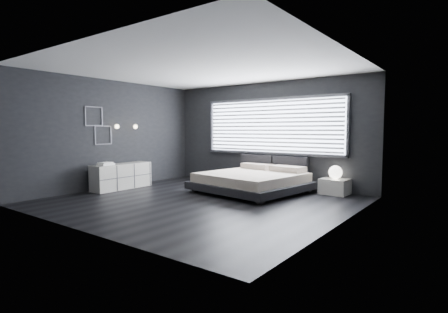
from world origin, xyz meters
The scene contains 12 objects.
room centered at (0.00, 0.00, 1.40)m, with size 6.04×6.00×2.80m.
window centered at (0.20, 2.70, 1.61)m, with size 4.14×0.09×1.52m.
headboard centered at (0.31, 2.64, 0.57)m, with size 1.96×0.16×0.52m.
sconce_near centered at (-2.88, 0.05, 1.60)m, with size 0.18×0.11×0.11m.
sconce_far centered at (-2.88, 0.65, 1.60)m, with size 0.18×0.11×0.11m.
wall_art_upper centered at (-2.98, -0.55, 1.85)m, with size 0.01×0.48×0.48m.
wall_art_lower centered at (-2.98, -0.30, 1.38)m, with size 0.01×0.48×0.48m.
bed centered at (0.31, 1.59, 0.28)m, with size 2.64×2.55×0.61m.
nightstand centered at (2.03, 2.50, 0.18)m, with size 0.62×0.52×0.36m, color silver.
orb_lamp centered at (2.03, 2.52, 0.52)m, with size 0.31×0.31×0.31m, color white.
dresser centered at (-2.65, -0.01, 0.32)m, with size 0.49×1.63×0.65m.
book_stack centered at (-2.65, -0.48, 0.68)m, with size 0.29×0.38×0.07m.
Camera 1 is at (4.80, -5.59, 1.52)m, focal length 28.00 mm.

